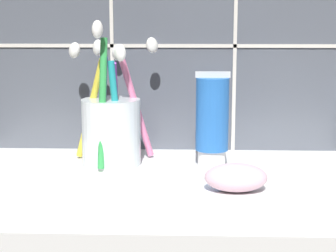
# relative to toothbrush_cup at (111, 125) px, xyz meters

# --- Properties ---
(sink_counter) EXTENTS (0.71, 0.34, 0.02)m
(sink_counter) POSITION_rel_toothbrush_cup_xyz_m (0.15, -0.08, -0.06)
(sink_counter) COLOR white
(sink_counter) RESTS_ON ground
(tile_wall_backsplash) EXTENTS (0.81, 0.02, 0.46)m
(tile_wall_backsplash) POSITION_rel_toothbrush_cup_xyz_m (0.15, 0.09, 0.16)
(tile_wall_backsplash) COLOR #4C515B
(tile_wall_backsplash) RESTS_ON ground
(toothbrush_cup) EXTENTS (0.13, 0.13, 0.19)m
(toothbrush_cup) POSITION_rel_toothbrush_cup_xyz_m (0.00, 0.00, 0.00)
(toothbrush_cup) COLOR silver
(toothbrush_cup) RESTS_ON sink_counter
(toothpaste_tube) EXTENTS (0.05, 0.04, 0.12)m
(toothpaste_tube) POSITION_rel_toothbrush_cup_xyz_m (0.13, -0.00, 0.01)
(toothpaste_tube) COLOR white
(toothpaste_tube) RESTS_ON sink_counter
(soap_bar) EXTENTS (0.07, 0.05, 0.03)m
(soap_bar) POSITION_rel_toothbrush_cup_xyz_m (0.16, -0.12, -0.04)
(soap_bar) COLOR #DBB2C6
(soap_bar) RESTS_ON sink_counter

